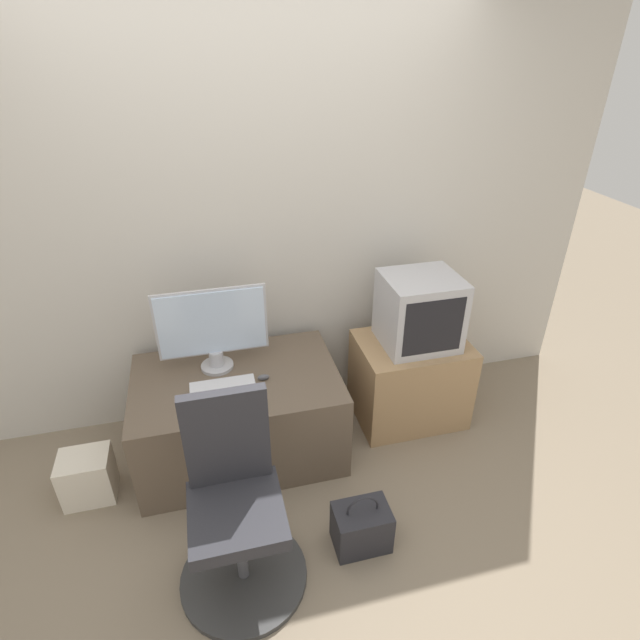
{
  "coord_description": "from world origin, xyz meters",
  "views": [
    {
      "loc": [
        -0.33,
        -1.49,
        2.25
      ],
      "look_at": [
        0.29,
        0.94,
        0.8
      ],
      "focal_mm": 28.0,
      "sensor_mm": 36.0,
      "label": 1
    }
  ],
  "objects_px": {
    "main_monitor": "(213,328)",
    "handbag": "(361,527)",
    "cardboard_box_lower": "(88,477)",
    "office_chair": "(237,516)",
    "keyboard": "(223,386)",
    "mouse": "(263,377)",
    "crt_tv": "(419,311)"
  },
  "relations": [
    {
      "from": "main_monitor",
      "to": "handbag",
      "type": "height_order",
      "value": "main_monitor"
    },
    {
      "from": "mouse",
      "to": "office_chair",
      "type": "xyz_separation_m",
      "value": [
        -0.24,
        -0.74,
        -0.19
      ]
    },
    {
      "from": "crt_tv",
      "to": "cardboard_box_lower",
      "type": "bearing_deg",
      "value": -173.92
    },
    {
      "from": "mouse",
      "to": "crt_tv",
      "type": "xyz_separation_m",
      "value": [
        0.98,
        0.12,
        0.23
      ]
    },
    {
      "from": "main_monitor",
      "to": "office_chair",
      "type": "distance_m",
      "value": 1.03
    },
    {
      "from": "crt_tv",
      "to": "office_chair",
      "type": "xyz_separation_m",
      "value": [
        -1.22,
        -0.87,
        -0.41
      ]
    },
    {
      "from": "office_chair",
      "to": "cardboard_box_lower",
      "type": "xyz_separation_m",
      "value": [
        -0.76,
        0.66,
        -0.24
      ]
    },
    {
      "from": "main_monitor",
      "to": "office_chair",
      "type": "bearing_deg",
      "value": -90.06
    },
    {
      "from": "mouse",
      "to": "handbag",
      "type": "bearing_deg",
      "value": -65.0
    },
    {
      "from": "handbag",
      "to": "keyboard",
      "type": "bearing_deg",
      "value": 128.06
    },
    {
      "from": "office_chair",
      "to": "keyboard",
      "type": "bearing_deg",
      "value": 88.77
    },
    {
      "from": "cardboard_box_lower",
      "to": "office_chair",
      "type": "bearing_deg",
      "value": -40.69
    },
    {
      "from": "main_monitor",
      "to": "office_chair",
      "type": "height_order",
      "value": "main_monitor"
    },
    {
      "from": "keyboard",
      "to": "handbag",
      "type": "height_order",
      "value": "keyboard"
    },
    {
      "from": "office_chair",
      "to": "cardboard_box_lower",
      "type": "distance_m",
      "value": 1.03
    },
    {
      "from": "keyboard",
      "to": "office_chair",
      "type": "height_order",
      "value": "office_chair"
    },
    {
      "from": "mouse",
      "to": "crt_tv",
      "type": "distance_m",
      "value": 1.01
    },
    {
      "from": "main_monitor",
      "to": "office_chair",
      "type": "relative_size",
      "value": 0.63
    },
    {
      "from": "keyboard",
      "to": "office_chair",
      "type": "relative_size",
      "value": 0.37
    },
    {
      "from": "main_monitor",
      "to": "mouse",
      "type": "height_order",
      "value": "main_monitor"
    },
    {
      "from": "main_monitor",
      "to": "mouse",
      "type": "xyz_separation_m",
      "value": [
        0.24,
        -0.19,
        -0.25
      ]
    },
    {
      "from": "keyboard",
      "to": "cardboard_box_lower",
      "type": "distance_m",
      "value": 0.89
    },
    {
      "from": "main_monitor",
      "to": "keyboard",
      "type": "bearing_deg",
      "value": -85.81
    },
    {
      "from": "mouse",
      "to": "office_chair",
      "type": "distance_m",
      "value": 0.8
    },
    {
      "from": "keyboard",
      "to": "office_chair",
      "type": "distance_m",
      "value": 0.75
    },
    {
      "from": "main_monitor",
      "to": "cardboard_box_lower",
      "type": "xyz_separation_m",
      "value": [
        -0.76,
        -0.28,
        -0.68
      ]
    },
    {
      "from": "main_monitor",
      "to": "keyboard",
      "type": "relative_size",
      "value": 1.73
    },
    {
      "from": "keyboard",
      "to": "mouse",
      "type": "distance_m",
      "value": 0.23
    },
    {
      "from": "office_chair",
      "to": "handbag",
      "type": "xyz_separation_m",
      "value": [
        0.59,
        -0.01,
        -0.26
      ]
    },
    {
      "from": "office_chair",
      "to": "main_monitor",
      "type": "bearing_deg",
      "value": 89.94
    },
    {
      "from": "main_monitor",
      "to": "cardboard_box_lower",
      "type": "relative_size",
      "value": 2.21
    },
    {
      "from": "crt_tv",
      "to": "cardboard_box_lower",
      "type": "height_order",
      "value": "crt_tv"
    }
  ]
}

